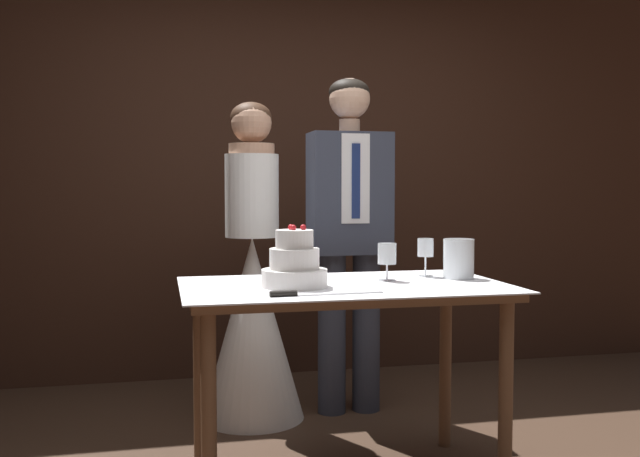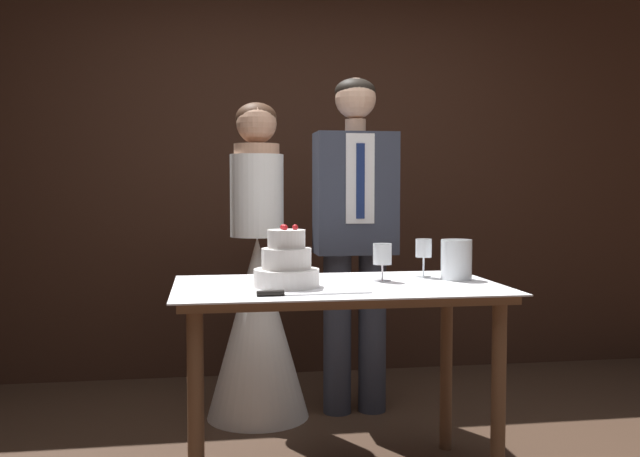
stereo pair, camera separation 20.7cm
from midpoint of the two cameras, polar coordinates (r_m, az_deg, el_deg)
wall_back at (r=4.68m, az=-0.69°, el=4.64°), size 5.41×0.12×2.65m
cake_table at (r=2.92m, az=3.44°, el=-6.54°), size 1.32×0.78×0.82m
tiered_cake at (r=2.82m, az=-0.61°, el=-2.91°), size 0.26×0.26×0.25m
cake_knife at (r=2.60m, az=0.07°, el=-5.23°), size 0.43×0.04×0.02m
wine_glass_near at (r=3.16m, az=10.15°, el=-1.67°), size 0.07×0.07×0.17m
wine_glass_middle at (r=3.00m, az=6.98°, el=-2.21°), size 0.08×0.08×0.16m
hurricane_candle at (r=3.12m, az=12.73°, el=-2.52°), size 0.13×0.13×0.17m
bride at (r=3.78m, az=-3.46°, el=-5.92°), size 0.54×0.54×1.66m
groom at (r=3.82m, az=4.38°, el=0.38°), size 0.43×0.25×1.80m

